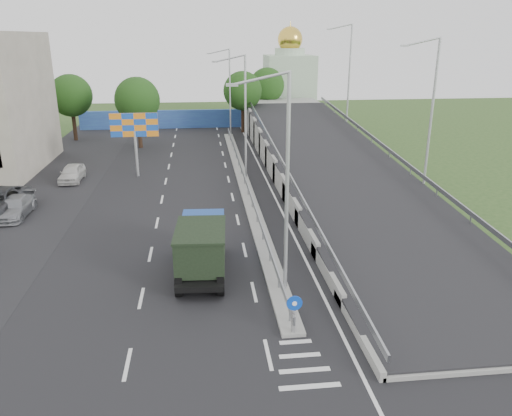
{
  "coord_description": "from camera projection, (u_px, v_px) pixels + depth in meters",
  "views": [
    {
      "loc": [
        -3.5,
        -15.11,
        11.6
      ],
      "look_at": [
        -0.42,
        11.98,
        2.2
      ],
      "focal_mm": 35.0,
      "sensor_mm": 36.0,
      "label": 1
    }
  ],
  "objects": [
    {
      "name": "road_surface",
      "position": [
        209.0,
        202.0,
        36.81
      ],
      "size": [
        26.0,
        90.0,
        0.04
      ],
      "primitive_type": "cube",
      "color": "black",
      "rests_on": "ground"
    },
    {
      "name": "parking_strip",
      "position": [
        26.0,
        209.0,
        35.42
      ],
      "size": [
        8.0,
        90.0,
        0.05
      ],
      "primitive_type": "cube",
      "color": "black",
      "rests_on": "ground"
    },
    {
      "name": "church",
      "position": [
        289.0,
        81.0,
        74.04
      ],
      "size": [
        7.0,
        7.0,
        13.8
      ],
      "color": "#B2CCAD",
      "rests_on": "ground"
    },
    {
      "name": "lamp_post_mid",
      "position": [
        243.0,
        111.0,
        40.88
      ],
      "size": [
        2.74,
        0.18,
        10.08
      ],
      "color": "#B2B5B7",
      "rests_on": "median"
    },
    {
      "name": "dump_truck",
      "position": [
        202.0,
        245.0,
        25.4
      ],
      "size": [
        2.68,
        6.34,
        2.74
      ],
      "rotation": [
        0.0,
        0.0,
        -0.06
      ],
      "color": "black",
      "rests_on": "ground"
    },
    {
      "name": "tree_median_far",
      "position": [
        243.0,
        91.0,
        61.96
      ],
      "size": [
        4.8,
        4.8,
        7.6
      ],
      "color": "black",
      "rests_on": "ground"
    },
    {
      "name": "lamp_post_far",
      "position": [
        228.0,
        87.0,
        59.67
      ],
      "size": [
        2.74,
        0.18,
        10.08
      ],
      "color": "#B2B5B7",
      "rests_on": "median"
    },
    {
      "name": "tree_ramp_far",
      "position": [
        267.0,
        85.0,
        68.96
      ],
      "size": [
        4.8,
        4.8,
        7.6
      ],
      "color": "black",
      "rests_on": "ground"
    },
    {
      "name": "lamp_post_near",
      "position": [
        283.0,
        174.0,
        22.1
      ],
      "size": [
        2.74,
        0.18,
        10.08
      ],
      "color": "#B2B5B7",
      "rests_on": "median"
    },
    {
      "name": "tree_left_mid",
      "position": [
        137.0,
        100.0,
        53.16
      ],
      "size": [
        4.8,
        4.8,
        7.6
      ],
      "color": "black",
      "rests_on": "ground"
    },
    {
      "name": "ground",
      "position": [
        304.0,
        369.0,
        18.34
      ],
      "size": [
        160.0,
        160.0,
        0.0
      ],
      "primitive_type": "plane",
      "color": "#2D4C1E",
      "rests_on": "ground"
    },
    {
      "name": "median_guardrail",
      "position": [
        244.0,
        177.0,
        40.64
      ],
      "size": [
        0.09,
        44.0,
        0.71
      ],
      "color": "gray",
      "rests_on": "median"
    },
    {
      "name": "parked_car_e",
      "position": [
        72.0,
        173.0,
        42.02
      ],
      "size": [
        1.69,
        4.14,
        1.41
      ],
      "primitive_type": "imported",
      "rotation": [
        0.0,
        0.0,
        -0.01
      ],
      "color": "silver",
      "rests_on": "ground"
    },
    {
      "name": "median",
      "position": [
        245.0,
        185.0,
        40.85
      ],
      "size": [
        1.0,
        44.0,
        0.2
      ],
      "primitive_type": "cube",
      "color": "gray",
      "rests_on": "ground"
    },
    {
      "name": "blue_wall",
      "position": [
        195.0,
        119.0,
        66.37
      ],
      "size": [
        30.0,
        0.5,
        2.4
      ],
      "primitive_type": "cube",
      "color": "#293E98",
      "rests_on": "ground"
    },
    {
      "name": "parked_car_d",
      "position": [
        15.0,
        207.0,
        33.73
      ],
      "size": [
        1.92,
        4.58,
        1.32
      ],
      "primitive_type": "imported",
      "rotation": [
        0.0,
        0.0,
        -0.01
      ],
      "color": "gray",
      "rests_on": "ground"
    },
    {
      "name": "overpass_ramp",
      "position": [
        335.0,
        162.0,
        41.12
      ],
      "size": [
        10.0,
        50.0,
        3.5
      ],
      "color": "gray",
      "rests_on": "ground"
    },
    {
      "name": "tree_left_far",
      "position": [
        71.0,
        96.0,
        57.0
      ],
      "size": [
        4.8,
        4.8,
        7.6
      ],
      "color": "black",
      "rests_on": "ground"
    },
    {
      "name": "sign_bollard",
      "position": [
        294.0,
        314.0,
        20.05
      ],
      "size": [
        0.64,
        0.23,
        1.67
      ],
      "color": "black",
      "rests_on": "median"
    },
    {
      "name": "billboard",
      "position": [
        134.0,
        129.0,
        42.32
      ],
      "size": [
        4.0,
        0.24,
        5.5
      ],
      "color": "#B2B5B7",
      "rests_on": "ground"
    }
  ]
}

